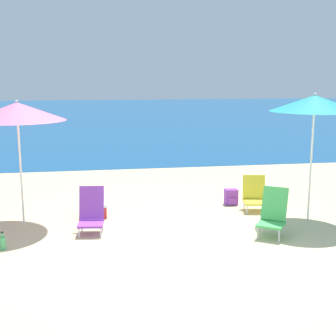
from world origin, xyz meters
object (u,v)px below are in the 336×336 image
Objects in this scene: beach_chair_purple at (91,212)px; beach_chair_yellow at (254,194)px; beach_umbrella_teal at (315,104)px; backpack_purple at (231,197)px; beach_chair_green at (273,213)px; beach_umbrella_pink at (17,112)px; cooler_box at (94,210)px; water_bottle at (3,243)px.

beach_chair_purple is 3.28m from beach_chair_yellow.
beach_umbrella_teal is 7.20× the size of backpack_purple.
beach_chair_green is (-0.97, -0.69, -1.74)m from beach_umbrella_teal.
beach_umbrella_pink is 2.26m from cooler_box.
beach_chair_yellow is 0.85× the size of beach_chair_green.
beach_umbrella_teal is 2.91× the size of beach_chair_green.
water_bottle is at bearing -133.15° from cooler_box.
beach_umbrella_teal is 5.66m from water_bottle.
beach_chair_green reaches higher than beach_chair_yellow.
beach_chair_yellow is at bearing 2.88° from beach_umbrella_pink.
beach_chair_green is 1.97m from backpack_purple.
water_bottle is 0.60× the size of cooler_box.
beach_chair_yellow reaches higher than cooler_box.
beach_umbrella_teal is at bearing 69.92° from beach_chair_green.
beach_chair_purple is 3.02m from beach_chair_green.
beach_chair_yellow is at bearing -53.05° from backpack_purple.
beach_chair_yellow reaches higher than backpack_purple.
beach_umbrella_teal is at bearing -37.50° from beach_chair_yellow.
beach_umbrella_teal is 2.12m from beach_chair_yellow.
beach_umbrella_teal is 1.05× the size of beach_umbrella_pink.
beach_chair_purple is at bearing -93.43° from cooler_box.
beach_chair_purple is 0.91m from cooler_box.
beach_chair_purple is 2.73× the size of water_bottle.
backpack_purple is at bearing 127.45° from beach_chair_green.
beach_umbrella_pink reaches higher than cooler_box.
beach_chair_purple reaches higher than cooler_box.
backpack_purple is at bearing 30.88° from beach_chair_purple.
beach_umbrella_teal is 3.02× the size of beach_chair_purple.
cooler_box is at bearing -171.94° from backpack_purple.
beach_umbrella_pink reaches higher than backpack_purple.
beach_umbrella_teal reaches higher than water_bottle.
water_bottle is (-4.51, -1.44, -0.20)m from beach_chair_yellow.
backpack_purple is (-1.07, 1.26, -1.97)m from beach_umbrella_teal.
beach_umbrella_teal is 4.29m from beach_chair_purple.
beach_umbrella_pink reaches higher than beach_chair_green.
beach_umbrella_pink is at bearing 82.84° from water_bottle.
beach_chair_green is at bearing -17.30° from beach_umbrella_pink.
beach_umbrella_pink is at bearing 159.41° from beach_chair_purple.
cooler_box is at bearing -170.56° from beach_chair_yellow.
water_bottle is at bearing -97.16° from beach_umbrella_pink.
beach_chair_purple is 1.49m from water_bottle.
beach_umbrella_teal is 2.57m from backpack_purple.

